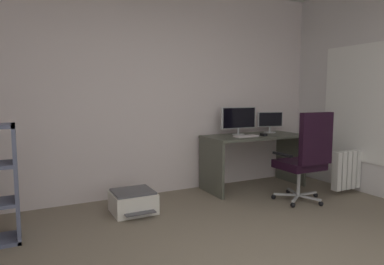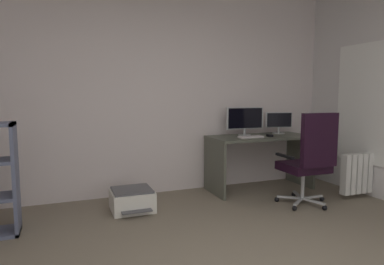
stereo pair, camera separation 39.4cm
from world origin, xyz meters
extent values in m
cube|color=silver|center=(0.00, 2.80, 1.40)|extent=(5.42, 0.10, 2.79)
cube|color=white|center=(2.71, 1.58, 1.21)|extent=(0.01, 1.11, 1.49)
cube|color=white|center=(2.70, 1.58, 1.21)|extent=(0.02, 1.19, 1.57)
cube|color=#4E5145|center=(1.53, 2.39, 0.74)|extent=(1.43, 0.64, 0.04)
cube|color=#4E5145|center=(0.83, 2.39, 0.36)|extent=(0.04, 0.62, 0.72)
cube|color=#4E5145|center=(2.23, 2.39, 0.36)|extent=(0.04, 0.62, 0.72)
cylinder|color=#B2B5B7|center=(1.36, 2.52, 0.76)|extent=(0.18, 0.18, 0.01)
cylinder|color=#B2B5B7|center=(1.36, 2.52, 0.82)|extent=(0.03, 0.03, 0.09)
cube|color=#B7BABC|center=(1.36, 2.52, 1.00)|extent=(0.56, 0.05, 0.30)
cube|color=black|center=(1.36, 2.50, 1.00)|extent=(0.52, 0.02, 0.28)
cylinder|color=#B2B5B7|center=(1.93, 2.52, 0.76)|extent=(0.18, 0.18, 0.01)
cylinder|color=#B2B5B7|center=(1.93, 2.52, 0.82)|extent=(0.03, 0.03, 0.09)
cube|color=#B7BABC|center=(1.93, 2.52, 0.96)|extent=(0.39, 0.13, 0.22)
cube|color=black|center=(1.92, 2.50, 0.96)|extent=(0.36, 0.09, 0.20)
cube|color=silver|center=(1.31, 2.27, 0.77)|extent=(0.34, 0.14, 0.02)
cube|color=black|center=(1.59, 2.25, 0.77)|extent=(0.07, 0.11, 0.03)
cube|color=#B7BABC|center=(1.81, 1.62, 0.07)|extent=(0.30, 0.04, 0.02)
sphere|color=black|center=(1.96, 1.62, 0.03)|extent=(0.06, 0.06, 0.06)
cube|color=#B7BABC|center=(1.71, 1.77, 0.07)|extent=(0.13, 0.29, 0.02)
sphere|color=black|center=(1.76, 1.91, 0.03)|extent=(0.06, 0.06, 0.06)
cube|color=#B7BABC|center=(1.54, 1.72, 0.07)|extent=(0.26, 0.21, 0.02)
sphere|color=black|center=(1.42, 1.81, 0.03)|extent=(0.06, 0.06, 0.06)
cube|color=#B7BABC|center=(1.53, 1.54, 0.07)|extent=(0.26, 0.20, 0.02)
sphere|color=black|center=(1.41, 1.45, 0.03)|extent=(0.06, 0.06, 0.06)
cube|color=#B7BABC|center=(1.70, 1.48, 0.07)|extent=(0.12, 0.30, 0.02)
sphere|color=black|center=(1.74, 1.34, 0.03)|extent=(0.06, 0.06, 0.06)
cylinder|color=#B7BABC|center=(1.66, 1.62, 0.24)|extent=(0.04, 0.04, 0.34)
cube|color=black|center=(1.66, 1.62, 0.46)|extent=(0.51, 0.47, 0.10)
cube|color=black|center=(1.65, 1.37, 0.82)|extent=(0.46, 0.08, 0.61)
cube|color=black|center=(1.39, 1.63, 0.61)|extent=(0.05, 0.32, 0.03)
cube|color=black|center=(1.93, 1.62, 0.61)|extent=(0.05, 0.32, 0.03)
cube|color=slate|center=(-1.48, 1.93, 0.54)|extent=(0.03, 0.33, 1.07)
cube|color=white|center=(-0.32, 2.16, 0.11)|extent=(0.47, 0.43, 0.23)
cube|color=#4C4C51|center=(-0.32, 2.16, 0.24)|extent=(0.43, 0.40, 0.02)
cube|color=#4C4C51|center=(-0.32, 1.90, 0.07)|extent=(0.33, 0.10, 0.01)
cube|color=white|center=(2.28, 1.58, 0.32)|extent=(0.07, 0.10, 0.52)
cube|color=white|center=(2.37, 1.58, 0.32)|extent=(0.07, 0.10, 0.52)
cube|color=white|center=(2.47, 1.58, 0.32)|extent=(0.07, 0.10, 0.52)
cube|color=white|center=(2.56, 1.58, 0.32)|extent=(0.07, 0.10, 0.52)
cube|color=white|center=(2.66, 1.58, 0.32)|extent=(0.07, 0.10, 0.52)
cube|color=white|center=(2.75, 1.58, 0.32)|extent=(0.07, 0.10, 0.52)
cube|color=white|center=(2.85, 1.58, 0.32)|extent=(0.07, 0.10, 0.52)
cube|color=white|center=(2.94, 1.58, 0.32)|extent=(0.07, 0.10, 0.52)
camera|label=1|loc=(-1.42, -1.48, 1.33)|focal=31.84mm
camera|label=2|loc=(-1.06, -1.64, 1.33)|focal=31.84mm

